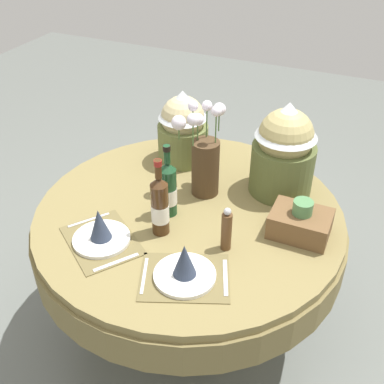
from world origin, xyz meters
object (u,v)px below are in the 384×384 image
(pepper_mill, at_px, (226,230))
(woven_basket_side_right, at_px, (300,222))
(wine_bottle_left, at_px, (160,206))
(dining_table, at_px, (189,232))
(flower_vase, at_px, (204,157))
(gift_tub_back_left, at_px, (183,124))
(wine_bottle_centre, at_px, (168,189))
(gift_tub_back_right, at_px, (285,146))
(place_setting_left, at_px, (101,232))
(place_setting_right, at_px, (185,268))

(pepper_mill, bearing_deg, woven_basket_side_right, 40.00)
(wine_bottle_left, bearing_deg, woven_basket_side_right, 22.54)
(dining_table, relative_size, woven_basket_side_right, 5.75)
(flower_vase, height_order, gift_tub_back_left, flower_vase)
(dining_table, relative_size, wine_bottle_centre, 4.11)
(dining_table, height_order, wine_bottle_centre, wine_bottle_centre)
(wine_bottle_centre, relative_size, pepper_mill, 1.71)
(flower_vase, height_order, wine_bottle_centre, flower_vase)
(gift_tub_back_right, height_order, woven_basket_side_right, gift_tub_back_right)
(place_setting_left, bearing_deg, flower_vase, 64.12)
(wine_bottle_centre, bearing_deg, place_setting_left, -120.61)
(gift_tub_back_right, bearing_deg, pepper_mill, -99.99)
(pepper_mill, distance_m, gift_tub_back_left, 0.74)
(dining_table, height_order, wine_bottle_left, wine_bottle_left)
(dining_table, xyz_separation_m, gift_tub_back_right, (0.33, 0.33, 0.37))
(dining_table, bearing_deg, wine_bottle_left, -104.73)
(wine_bottle_left, height_order, gift_tub_back_right, gift_tub_back_right)
(pepper_mill, height_order, woven_basket_side_right, pepper_mill)
(place_setting_right, distance_m, gift_tub_back_left, 0.89)
(gift_tub_back_left, bearing_deg, woven_basket_side_right, -26.93)
(wine_bottle_left, distance_m, wine_bottle_centre, 0.13)
(gift_tub_back_left, bearing_deg, place_setting_left, -92.45)
(dining_table, distance_m, flower_vase, 0.36)
(dining_table, bearing_deg, place_setting_left, -125.87)
(wine_bottle_centre, xyz_separation_m, gift_tub_back_right, (0.41, 0.38, 0.11))
(wine_bottle_left, xyz_separation_m, wine_bottle_centre, (-0.03, 0.13, -0.00))
(wine_bottle_left, bearing_deg, gift_tub_back_left, 105.85)
(dining_table, distance_m, gift_tub_back_right, 0.59)
(dining_table, bearing_deg, gift_tub_back_left, 118.06)
(place_setting_right, relative_size, woven_basket_side_right, 1.67)
(gift_tub_back_right, bearing_deg, wine_bottle_left, -126.38)
(dining_table, relative_size, flower_vase, 3.17)
(pepper_mill, height_order, gift_tub_back_left, gift_tub_back_left)
(place_setting_left, bearing_deg, woven_basket_side_right, 27.30)
(place_setting_left, relative_size, place_setting_right, 1.04)
(dining_table, distance_m, place_setting_left, 0.45)
(flower_vase, bearing_deg, place_setting_left, -115.88)
(place_setting_right, xyz_separation_m, gift_tub_back_left, (-0.37, 0.79, 0.16))
(dining_table, height_order, gift_tub_back_right, gift_tub_back_right)
(wine_bottle_centre, height_order, gift_tub_back_right, gift_tub_back_right)
(flower_vase, distance_m, wine_bottle_centre, 0.24)
(wine_bottle_left, bearing_deg, place_setting_right, -45.10)
(place_setting_left, height_order, gift_tub_back_left, gift_tub_back_left)
(pepper_mill, bearing_deg, flower_vase, 125.43)
(flower_vase, bearing_deg, gift_tub_back_left, 132.66)
(flower_vase, xyz_separation_m, pepper_mill, (0.24, -0.34, -0.09))
(woven_basket_side_right, bearing_deg, wine_bottle_left, -157.46)
(wine_bottle_centre, distance_m, woven_basket_side_right, 0.58)
(place_setting_left, xyz_separation_m, woven_basket_side_right, (0.74, 0.38, 0.01))
(wine_bottle_left, relative_size, pepper_mill, 1.75)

